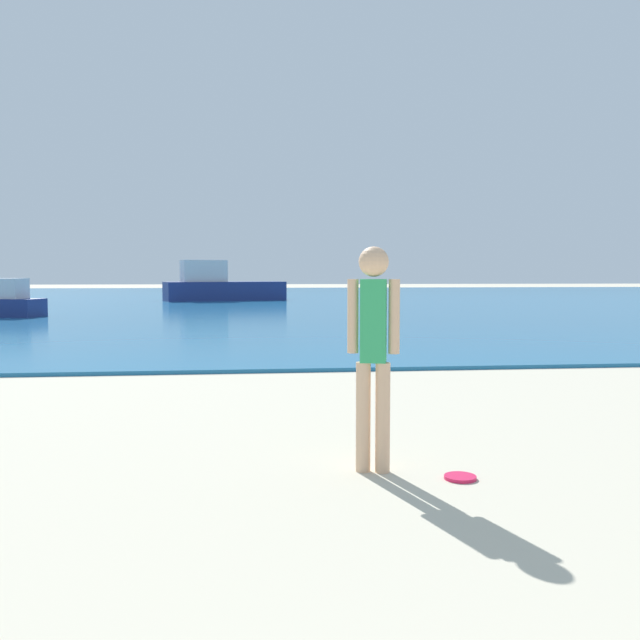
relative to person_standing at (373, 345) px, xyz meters
The scene contains 4 objects.
water 35.24m from the person_standing, 90.17° to the left, with size 160.00×60.00×0.06m, color #1E6B9E.
person_standing is the anchor object (origin of this frame).
frisbee 1.14m from the person_standing, 23.43° to the right, with size 0.23×0.23×0.03m, color #E51E4C.
boat_far 31.92m from the person_standing, 93.73° to the left, with size 6.54×3.54×2.12m.
Camera 1 is at (-0.86, 2.06, 1.48)m, focal length 38.75 mm.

